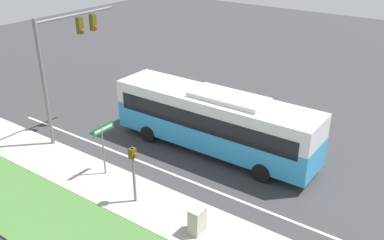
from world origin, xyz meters
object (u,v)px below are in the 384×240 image
object	(u,v)px
signal_gantry	(64,53)
utility_cabinet	(197,221)
bus	(214,118)
street_sign	(103,140)
pedestrian_signal	(133,166)

from	to	relation	value
signal_gantry	utility_cabinet	distance (m)	12.00
bus	signal_gantry	bearing A→B (deg)	112.55
bus	street_sign	size ratio (longest dim) A/B	4.15
pedestrian_signal	street_sign	world-z (taller)	pedestrian_signal
bus	utility_cabinet	distance (m)	7.05
signal_gantry	pedestrian_signal	world-z (taller)	signal_gantry
pedestrian_signal	bus	bearing A→B (deg)	-1.90
street_sign	pedestrian_signal	bearing A→B (deg)	-108.35
signal_gantry	utility_cabinet	world-z (taller)	signal_gantry
pedestrian_signal	utility_cabinet	size ratio (longest dim) A/B	2.51
bus	pedestrian_signal	distance (m)	6.03
street_sign	utility_cabinet	distance (m)	6.36
pedestrian_signal	street_sign	distance (m)	2.89
utility_cabinet	street_sign	bearing A→B (deg)	80.40
street_sign	utility_cabinet	xyz separation A→B (m)	(-1.04, -6.15, -1.25)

